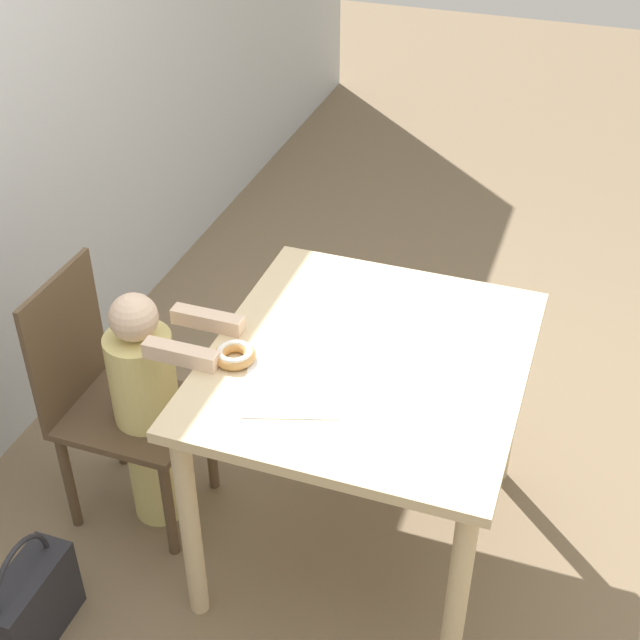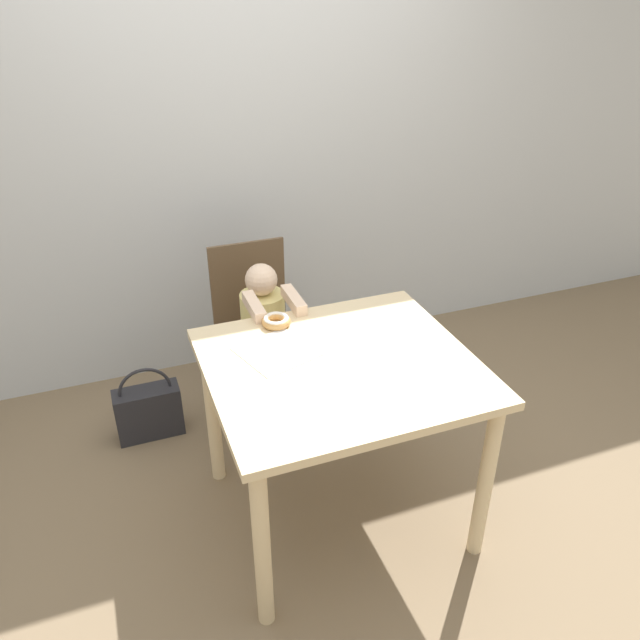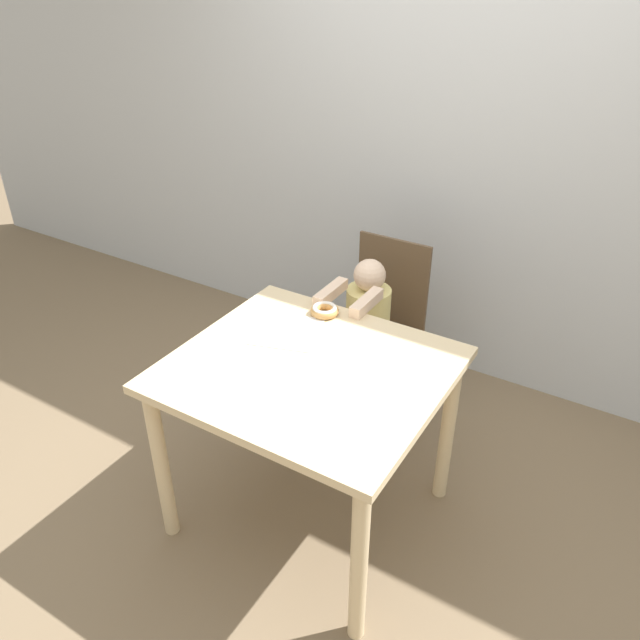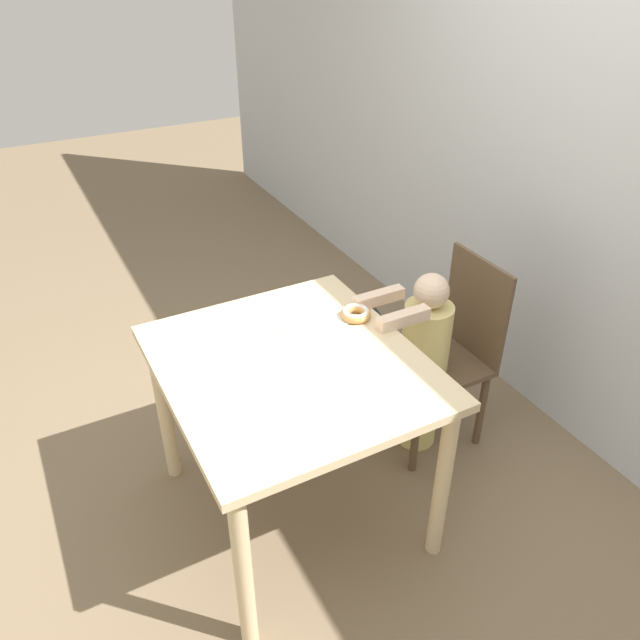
# 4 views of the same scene
# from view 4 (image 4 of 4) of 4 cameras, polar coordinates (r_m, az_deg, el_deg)

# --- Properties ---
(ground_plane) EXTENTS (12.00, 12.00, 0.00)m
(ground_plane) POSITION_cam_4_polar(r_m,az_deg,el_deg) (2.79, -2.25, -16.76)
(ground_plane) COLOR #7A664C
(wall_back) EXTENTS (8.00, 0.05, 2.50)m
(wall_back) POSITION_cam_4_polar(r_m,az_deg,el_deg) (2.87, 24.17, 12.23)
(wall_back) COLOR silver
(wall_back) RESTS_ON ground_plane
(dining_table) EXTENTS (1.01, 0.91, 0.78)m
(dining_table) POSITION_cam_4_polar(r_m,az_deg,el_deg) (2.33, -2.59, -6.11)
(dining_table) COLOR beige
(dining_table) RESTS_ON ground_plane
(chair) EXTENTS (0.38, 0.44, 0.91)m
(chair) POSITION_cam_4_polar(r_m,az_deg,el_deg) (2.89, 11.47, -3.08)
(chair) COLOR brown
(chair) RESTS_ON ground_plane
(child_figure) EXTENTS (0.23, 0.42, 0.90)m
(child_figure) POSITION_cam_4_polar(r_m,az_deg,el_deg) (2.82, 9.35, -3.79)
(child_figure) COLOR #E0D17F
(child_figure) RESTS_ON ground_plane
(donut) EXTENTS (0.12, 0.12, 0.04)m
(donut) POSITION_cam_4_polar(r_m,az_deg,el_deg) (2.49, 3.28, 0.62)
(donut) COLOR tan
(donut) RESTS_ON dining_table
(napkin) EXTENTS (0.33, 0.33, 0.00)m
(napkin) POSITION_cam_4_polar(r_m,az_deg,el_deg) (2.47, -1.44, -0.26)
(napkin) COLOR white
(napkin) RESTS_ON dining_table
(handbag) EXTENTS (0.32, 0.13, 0.40)m
(handbag) POSITION_cam_4_polar(r_m,az_deg,el_deg) (3.45, 4.77, -2.36)
(handbag) COLOR #232328
(handbag) RESTS_ON ground_plane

